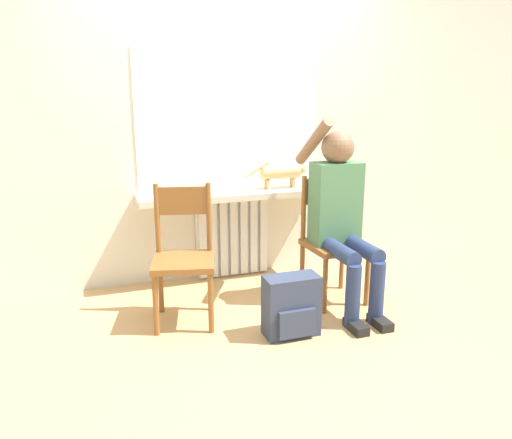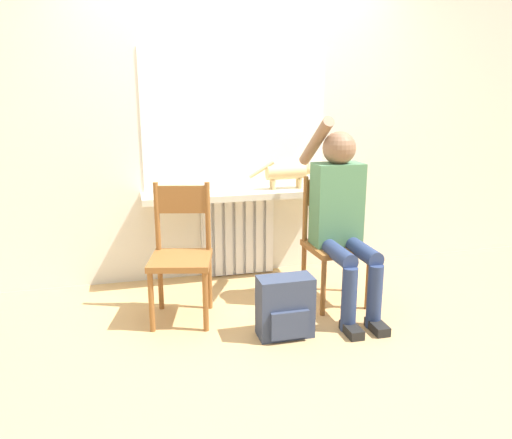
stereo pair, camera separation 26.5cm
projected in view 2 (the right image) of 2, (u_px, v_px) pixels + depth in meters
The scene contains 10 objects.
ground_plane at pixel (278, 336), 3.16m from camera, with size 12.00×12.00×0.00m, color tan.
wall_with_window at pixel (235, 111), 3.98m from camera, with size 7.00×0.06×2.70m.
radiator at pixel (238, 235), 4.16m from camera, with size 0.61×0.08×0.69m.
windowsill at pixel (241, 194), 3.96m from camera, with size 1.55×0.32×0.05m.
window_glass at pixel (236, 120), 3.96m from camera, with size 1.48×0.01×1.09m.
chair_left at pixel (181, 252), 3.33m from camera, with size 0.48×0.48×0.92m.
chair_right at pixel (334, 240), 3.60m from camera, with size 0.42×0.42×0.92m.
person at pixel (342, 212), 3.44m from camera, with size 0.36×1.00×1.35m.
cat at pixel (288, 172), 4.02m from camera, with size 0.54×0.11×0.23m.
backpack at pixel (285, 307), 3.13m from camera, with size 0.35×0.20×0.39m.
Camera 2 is at (-0.86, -2.75, 1.52)m, focal length 35.00 mm.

